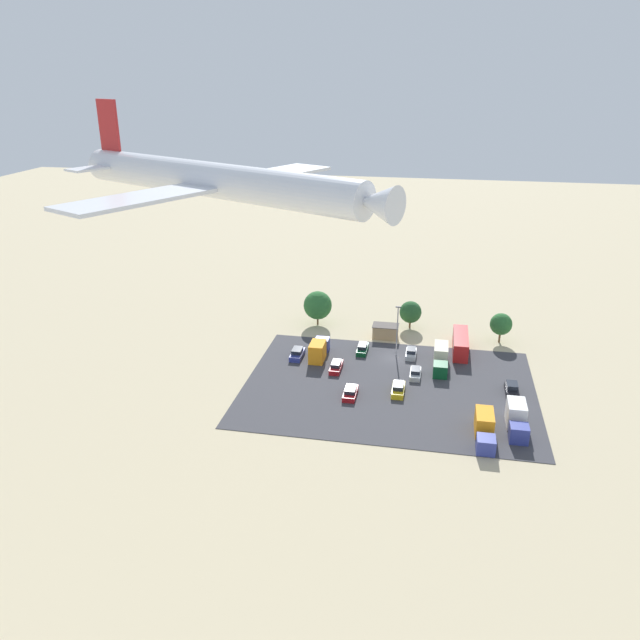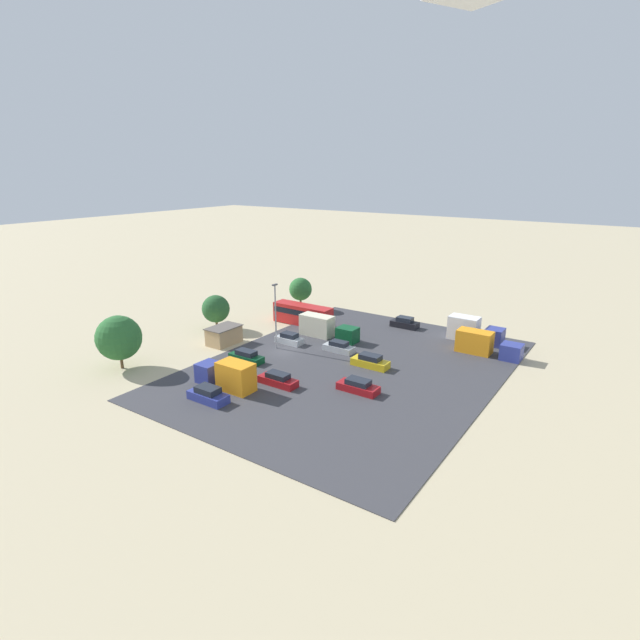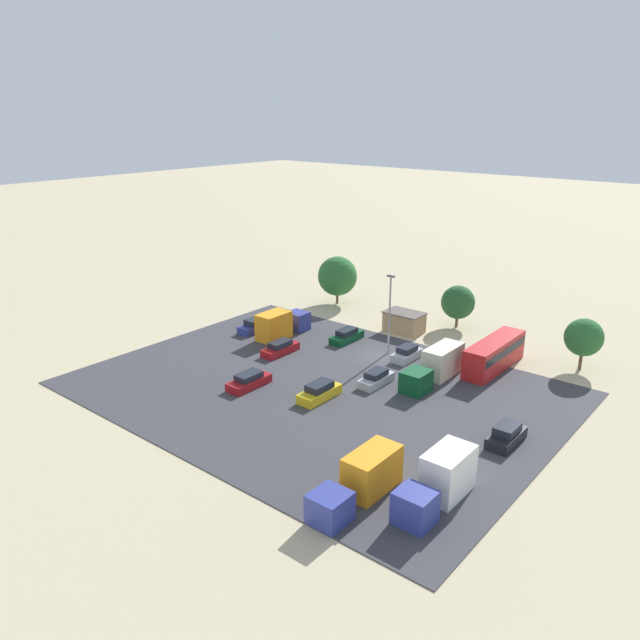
{
  "view_description": "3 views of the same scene",
  "coord_description": "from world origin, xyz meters",
  "px_view_note": "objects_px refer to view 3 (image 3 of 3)",
  "views": [
    {
      "loc": [
        -5.87,
        98.75,
        46.44
      ],
      "look_at": [
        8.39,
        24.69,
        16.3
      ],
      "focal_mm": 35.0,
      "sensor_mm": 36.0,
      "label": 1
    },
    {
      "loc": [
        50.06,
        39.95,
        24.01
      ],
      "look_at": [
        1.68,
        7.05,
        6.1
      ],
      "focal_mm": 28.0,
      "sensor_mm": 36.0,
      "label": 2
    },
    {
      "loc": [
        -35.9,
        54.13,
        26.34
      ],
      "look_at": [
        0.06,
        10.35,
        7.08
      ],
      "focal_mm": 35.0,
      "sensor_mm": 36.0,
      "label": 3
    }
  ],
  "objects_px": {
    "parked_car_2": "(347,336)",
    "parked_truck_3": "(439,482)",
    "parked_car_1": "(506,435)",
    "parked_car_7": "(319,392)",
    "parked_car_3": "(407,354)",
    "parked_car_5": "(280,348)",
    "parked_truck_1": "(361,480)",
    "parked_car_0": "(256,326)",
    "shed_building": "(404,322)",
    "parked_car_6": "(249,381)",
    "bus": "(494,353)",
    "parked_truck_2": "(436,366)",
    "parked_truck_0": "(281,325)",
    "parked_car_4": "(376,379)"
  },
  "relations": [
    {
      "from": "parked_car_2",
      "to": "parked_car_5",
      "type": "height_order",
      "value": "parked_car_2"
    },
    {
      "from": "parked_car_1",
      "to": "parked_car_4",
      "type": "relative_size",
      "value": 1.0
    },
    {
      "from": "parked_car_3",
      "to": "parked_car_7",
      "type": "xyz_separation_m",
      "value": [
        1.21,
        13.69,
        0.03
      ]
    },
    {
      "from": "parked_car_1",
      "to": "parked_truck_2",
      "type": "height_order",
      "value": "parked_truck_2"
    },
    {
      "from": "parked_car_2",
      "to": "parked_car_6",
      "type": "height_order",
      "value": "parked_car_2"
    },
    {
      "from": "parked_truck_1",
      "to": "parked_truck_2",
      "type": "height_order",
      "value": "parked_truck_2"
    },
    {
      "from": "shed_building",
      "to": "parked_car_0",
      "type": "height_order",
      "value": "shed_building"
    },
    {
      "from": "shed_building",
      "to": "parked_car_6",
      "type": "bearing_deg",
      "value": 82.44
    },
    {
      "from": "parked_car_4",
      "to": "parked_car_6",
      "type": "bearing_deg",
      "value": 41.87
    },
    {
      "from": "parked_car_0",
      "to": "parked_truck_1",
      "type": "xyz_separation_m",
      "value": [
        -30.66,
        20.18,
        0.7
      ]
    },
    {
      "from": "parked_car_0",
      "to": "parked_car_5",
      "type": "xyz_separation_m",
      "value": [
        -7.45,
        3.56,
        -0.07
      ]
    },
    {
      "from": "parked_car_2",
      "to": "parked_car_1",
      "type": "bearing_deg",
      "value": 156.43
    },
    {
      "from": "shed_building",
      "to": "parked_car_5",
      "type": "distance_m",
      "value": 16.71
    },
    {
      "from": "parked_car_6",
      "to": "parked_truck_1",
      "type": "xyz_separation_m",
      "value": [
        -19.56,
        8.12,
        0.78
      ]
    },
    {
      "from": "parked_truck_3",
      "to": "parked_truck_2",
      "type": "bearing_deg",
      "value": -59.93
    },
    {
      "from": "parked_car_5",
      "to": "parked_truck_1",
      "type": "height_order",
      "value": "parked_truck_1"
    },
    {
      "from": "parked_car_4",
      "to": "parked_car_5",
      "type": "height_order",
      "value": "parked_car_4"
    },
    {
      "from": "parked_truck_1",
      "to": "parked_truck_2",
      "type": "distance_m",
      "value": 22.3
    },
    {
      "from": "parked_car_3",
      "to": "parked_car_5",
      "type": "distance_m",
      "value": 14.18
    },
    {
      "from": "parked_truck_3",
      "to": "parked_truck_1",
      "type": "bearing_deg",
      "value": 34.91
    },
    {
      "from": "parked_car_6",
      "to": "parked_truck_1",
      "type": "distance_m",
      "value": 21.19
    },
    {
      "from": "parked_car_0",
      "to": "parked_car_2",
      "type": "xyz_separation_m",
      "value": [
        -10.85,
        -4.4,
        -0.06
      ]
    },
    {
      "from": "bus",
      "to": "parked_car_7",
      "type": "relative_size",
      "value": 2.1
    },
    {
      "from": "bus",
      "to": "parked_car_5",
      "type": "bearing_deg",
      "value": 29.08
    },
    {
      "from": "parked_car_6",
      "to": "parked_truck_1",
      "type": "relative_size",
      "value": 0.56
    },
    {
      "from": "shed_building",
      "to": "parked_car_3",
      "type": "distance_m",
      "value": 9.3
    },
    {
      "from": "shed_building",
      "to": "bus",
      "type": "relative_size",
      "value": 0.48
    },
    {
      "from": "parked_car_1",
      "to": "parked_car_6",
      "type": "distance_m",
      "value": 25.06
    },
    {
      "from": "parked_car_6",
      "to": "parked_truck_3",
      "type": "distance_m",
      "value": 24.57
    },
    {
      "from": "parked_car_6",
      "to": "parked_truck_2",
      "type": "bearing_deg",
      "value": 44.78
    },
    {
      "from": "parked_car_7",
      "to": "parked_truck_3",
      "type": "relative_size",
      "value": 0.62
    },
    {
      "from": "parked_truck_0",
      "to": "parked_truck_2",
      "type": "distance_m",
      "value": 20.85
    },
    {
      "from": "parked_car_3",
      "to": "parked_truck_1",
      "type": "height_order",
      "value": "parked_truck_1"
    },
    {
      "from": "parked_truck_1",
      "to": "parked_car_7",
      "type": "bearing_deg",
      "value": -40.2
    },
    {
      "from": "shed_building",
      "to": "parked_car_0",
      "type": "distance_m",
      "value": 18.44
    },
    {
      "from": "parked_car_1",
      "to": "parked_car_7",
      "type": "distance_m",
      "value": 17.58
    },
    {
      "from": "parked_car_1",
      "to": "parked_truck_3",
      "type": "relative_size",
      "value": 0.56
    },
    {
      "from": "parked_car_2",
      "to": "parked_truck_3",
      "type": "xyz_separation_m",
      "value": [
        -24.28,
        21.46,
        0.94
      ]
    },
    {
      "from": "parked_car_7",
      "to": "parked_truck_2",
      "type": "relative_size",
      "value": 0.52
    },
    {
      "from": "parked_car_5",
      "to": "parked_truck_1",
      "type": "bearing_deg",
      "value": -35.63
    },
    {
      "from": "shed_building",
      "to": "parked_car_1",
      "type": "height_order",
      "value": "shed_building"
    },
    {
      "from": "parked_car_5",
      "to": "parked_truck_2",
      "type": "height_order",
      "value": "parked_truck_2"
    },
    {
      "from": "parked_car_3",
      "to": "parked_car_7",
      "type": "distance_m",
      "value": 13.75
    },
    {
      "from": "parked_car_7",
      "to": "parked_car_3",
      "type": "bearing_deg",
      "value": 84.95
    },
    {
      "from": "parked_car_0",
      "to": "parked_car_2",
      "type": "bearing_deg",
      "value": -157.94
    },
    {
      "from": "parked_car_0",
      "to": "parked_truck_1",
      "type": "relative_size",
      "value": 0.55
    },
    {
      "from": "parked_car_1",
      "to": "parked_truck_0",
      "type": "distance_m",
      "value": 32.57
    },
    {
      "from": "parked_car_6",
      "to": "parked_truck_0",
      "type": "distance_m",
      "value": 14.71
    },
    {
      "from": "parked_car_1",
      "to": "parked_car_2",
      "type": "bearing_deg",
      "value": 156.43
    },
    {
      "from": "parked_car_0",
      "to": "parked_truck_3",
      "type": "xyz_separation_m",
      "value": [
        -35.13,
        17.06,
        0.88
      ]
    }
  ]
}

